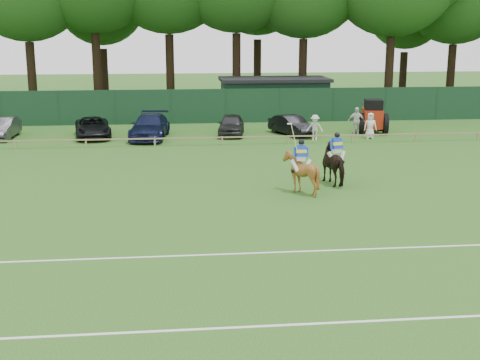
{
  "coord_description": "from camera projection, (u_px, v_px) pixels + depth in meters",
  "views": [
    {
      "loc": [
        -1.88,
        -19.72,
        6.84
      ],
      "look_at": [
        0.5,
        3.0,
        1.4
      ],
      "focal_mm": 48.0,
      "sensor_mm": 36.0,
      "label": 1
    }
  ],
  "objects": [
    {
      "name": "ground",
      "position": [
        234.0,
        243.0,
        20.85
      ],
      "size": [
        160.0,
        160.0,
        0.0
      ],
      "primitive_type": "plane",
      "color": "#1E4C14",
      "rests_on": "ground"
    },
    {
      "name": "horse_dark",
      "position": [
        336.0,
        164.0,
        28.63
      ],
      "size": [
        1.49,
        2.32,
        1.81
      ],
      "primitive_type": "imported",
      "rotation": [
        0.0,
        0.0,
        3.4
      ],
      "color": "black",
      "rests_on": "ground"
    },
    {
      "name": "horse_chestnut",
      "position": [
        301.0,
        173.0,
        27.0
      ],
      "size": [
        1.58,
        1.74,
        1.78
      ],
      "primitive_type": "imported",
      "rotation": [
        0.0,
        0.0,
        3.05
      ],
      "color": "brown",
      "rests_on": "ground"
    },
    {
      "name": "sedan_grey",
      "position": [
        3.0,
        128.0,
        40.5
      ],
      "size": [
        1.46,
        3.98,
        1.3
      ],
      "primitive_type": "imported",
      "rotation": [
        0.0,
        0.0,
        -0.02
      ],
      "color": "#313133",
      "rests_on": "ground"
    },
    {
      "name": "suv_black",
      "position": [
        93.0,
        128.0,
        40.76
      ],
      "size": [
        2.81,
        4.87,
        1.28
      ],
      "primitive_type": "imported",
      "rotation": [
        0.0,
        0.0,
        0.16
      ],
      "color": "black",
      "rests_on": "ground"
    },
    {
      "name": "sedan_navy",
      "position": [
        150.0,
        127.0,
        40.43
      ],
      "size": [
        2.7,
        5.41,
        1.51
      ],
      "primitive_type": "imported",
      "rotation": [
        0.0,
        0.0,
        -0.12
      ],
      "color": "#111635",
      "rests_on": "ground"
    },
    {
      "name": "hatch_grey",
      "position": [
        231.0,
        125.0,
        41.7
      ],
      "size": [
        2.14,
        4.17,
        1.36
      ],
      "primitive_type": "imported",
      "rotation": [
        0.0,
        0.0,
        -0.14
      ],
      "color": "#29282A",
      "rests_on": "ground"
    },
    {
      "name": "estate_black",
      "position": [
        292.0,
        125.0,
        41.8
      ],
      "size": [
        2.75,
        4.06,
        1.27
      ],
      "primitive_type": "imported",
      "rotation": [
        0.0,
        0.0,
        0.4
      ],
      "color": "black",
      "rests_on": "ground"
    },
    {
      "name": "spectator_left",
      "position": [
        315.0,
        127.0,
        39.84
      ],
      "size": [
        1.14,
        0.86,
        1.58
      ],
      "primitive_type": "imported",
      "rotation": [
        0.0,
        0.0,
        -0.29
      ],
      "color": "beige",
      "rests_on": "ground"
    },
    {
      "name": "spectator_mid",
      "position": [
        356.0,
        121.0,
        41.46
      ],
      "size": [
        1.14,
        0.61,
        1.85
      ],
      "primitive_type": "imported",
      "rotation": [
        0.0,
        0.0,
        -0.15
      ],
      "color": "silver",
      "rests_on": "ground"
    },
    {
      "name": "spectator_right",
      "position": [
        370.0,
        126.0,
        40.33
      ],
      "size": [
        0.85,
        0.6,
        1.63
      ],
      "primitive_type": "imported",
      "rotation": [
        0.0,
        0.0,
        -0.11
      ],
      "color": "silver",
      "rests_on": "ground"
    },
    {
      "name": "rider_dark",
      "position": [
        337.0,
        147.0,
        28.44
      ],
      "size": [
        0.93,
        0.49,
        1.41
      ],
      "rotation": [
        0.0,
        0.0,
        3.4
      ],
      "color": "silver",
      "rests_on": "ground"
    },
    {
      "name": "rider_chestnut",
      "position": [
        301.0,
        154.0,
        26.81
      ],
      "size": [
        0.94,
        0.61,
        2.05
      ],
      "rotation": [
        0.0,
        0.0,
        3.05
      ],
      "color": "silver",
      "rests_on": "ground"
    },
    {
      "name": "pitch_lines",
      "position": [
        247.0,
        285.0,
        17.47
      ],
      "size": [
        60.0,
        5.1,
        0.01
      ],
      "color": "silver",
      "rests_on": "ground"
    },
    {
      "name": "pitch_rail",
      "position": [
        205.0,
        138.0,
        38.16
      ],
      "size": [
        62.1,
        0.1,
        0.5
      ],
      "color": "#997F5B",
      "rests_on": "ground"
    },
    {
      "name": "perimeter_fence",
      "position": [
        199.0,
        106.0,
        46.68
      ],
      "size": [
        92.08,
        0.08,
        2.5
      ],
      "color": "#14351E",
      "rests_on": "ground"
    },
    {
      "name": "utility_shed",
      "position": [
        274.0,
        97.0,
        50.13
      ],
      "size": [
        8.4,
        4.4,
        3.04
      ],
      "color": "#14331E",
      "rests_on": "ground"
    },
    {
      "name": "tree_row",
      "position": [
        218.0,
        109.0,
        54.92
      ],
      "size": [
        96.0,
        12.0,
        21.0
      ],
      "primitive_type": null,
      "color": "#26561C",
      "rests_on": "ground"
    },
    {
      "name": "tractor",
      "position": [
        373.0,
        117.0,
        42.41
      ],
      "size": [
        2.28,
        2.98,
        2.25
      ],
      "rotation": [
        0.0,
        0.0,
        -0.2
      ],
      "color": "#A0240E",
      "rests_on": "ground"
    }
  ]
}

